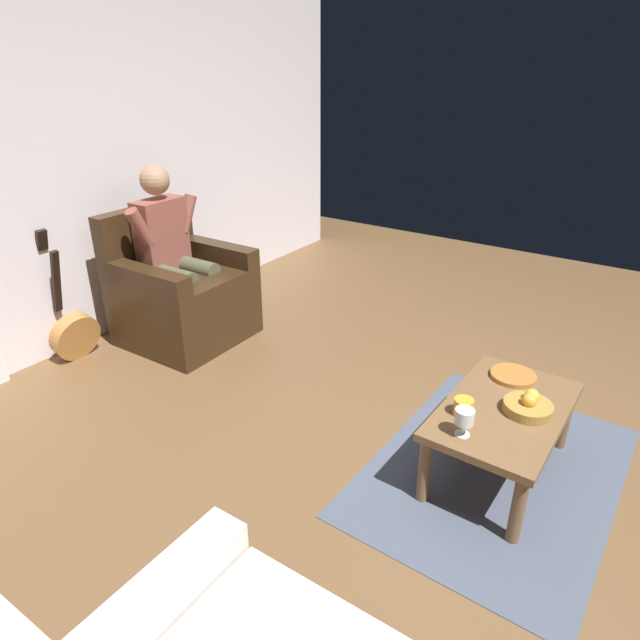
% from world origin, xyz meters
% --- Properties ---
extents(ground_plane, '(7.43, 7.43, 0.00)m').
position_xyz_m(ground_plane, '(0.00, 0.00, 0.00)').
color(ground_plane, brown).
extents(wall_back, '(5.62, 0.06, 2.77)m').
position_xyz_m(wall_back, '(0.00, -3.12, 1.39)').
color(wall_back, silver).
rests_on(wall_back, ground).
extents(rug, '(1.64, 1.18, 0.01)m').
position_xyz_m(rug, '(0.07, -0.04, 0.00)').
color(rug, '#464D5D').
rests_on(rug, ground).
extents(armchair, '(0.84, 0.81, 0.98)m').
position_xyz_m(armchair, '(-0.12, -2.54, 0.34)').
color(armchair, '#332212').
rests_on(armchair, ground).
extents(person_seated, '(0.64, 0.56, 1.29)m').
position_xyz_m(person_seated, '(-0.12, -2.56, 0.70)').
color(person_seated, brown).
rests_on(person_seated, ground).
extents(coffee_table, '(0.92, 0.56, 0.40)m').
position_xyz_m(coffee_table, '(0.07, -0.04, 0.34)').
color(coffee_table, brown).
rests_on(coffee_table, ground).
extents(guitar, '(0.34, 0.28, 0.93)m').
position_xyz_m(guitar, '(0.55, -2.92, 0.21)').
color(guitar, '#B1763A').
rests_on(guitar, ground).
extents(wine_glass_near, '(0.09, 0.09, 0.14)m').
position_xyz_m(wine_glass_near, '(0.41, -0.14, 0.49)').
color(wine_glass_near, silver).
rests_on(wine_glass_near, coffee_table).
extents(fruit_bowl, '(0.23, 0.23, 0.11)m').
position_xyz_m(fruit_bowl, '(0.05, 0.06, 0.43)').
color(fruit_bowl, olive).
rests_on(fruit_bowl, coffee_table).
extents(decorative_dish, '(0.24, 0.24, 0.02)m').
position_xyz_m(decorative_dish, '(-0.23, -0.09, 0.41)').
color(decorative_dish, '#AB6B30').
rests_on(decorative_dish, coffee_table).
extents(candle_jar, '(0.09, 0.09, 0.08)m').
position_xyz_m(candle_jar, '(0.25, -0.19, 0.44)').
color(candle_jar, gold).
rests_on(candle_jar, coffee_table).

